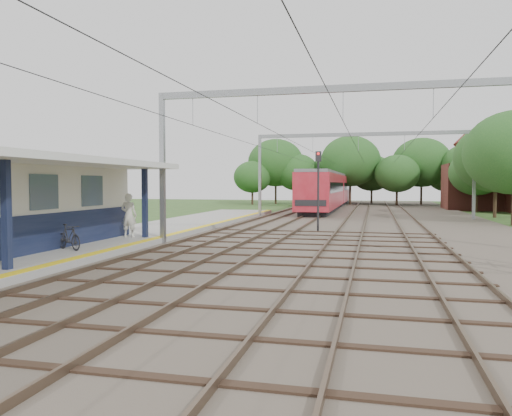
% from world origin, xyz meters
% --- Properties ---
extents(ground, '(160.00, 160.00, 0.00)m').
position_xyz_m(ground, '(0.00, 0.00, 0.00)').
color(ground, '#2D4C1E').
rests_on(ground, ground).
extents(ballast_bed, '(18.00, 90.00, 0.10)m').
position_xyz_m(ballast_bed, '(4.00, 30.00, 0.05)').
color(ballast_bed, '#473D33').
rests_on(ballast_bed, ground).
extents(platform, '(5.00, 52.00, 0.35)m').
position_xyz_m(platform, '(-7.50, 14.00, 0.17)').
color(platform, gray).
rests_on(platform, ground).
extents(yellow_stripe, '(0.45, 52.00, 0.01)m').
position_xyz_m(yellow_stripe, '(-5.25, 14.00, 0.35)').
color(yellow_stripe, yellow).
rests_on(yellow_stripe, platform).
extents(rail_tracks, '(11.80, 88.00, 0.15)m').
position_xyz_m(rail_tracks, '(1.50, 30.00, 0.18)').
color(rail_tracks, brown).
rests_on(rail_tracks, ballast_bed).
extents(catenary_system, '(17.22, 88.00, 7.00)m').
position_xyz_m(catenary_system, '(3.39, 25.28, 5.51)').
color(catenary_system, gray).
rests_on(catenary_system, ground).
extents(tree_band, '(31.72, 30.88, 8.82)m').
position_xyz_m(tree_band, '(3.84, 57.12, 4.92)').
color(tree_band, '#382619').
rests_on(tree_band, ground).
extents(house_far, '(8.00, 6.12, 8.66)m').
position_xyz_m(house_far, '(16.00, 52.00, 3.23)').
color(house_far, brown).
rests_on(house_far, ground).
extents(person, '(0.78, 0.55, 2.05)m').
position_xyz_m(person, '(-6.64, 14.84, 1.38)').
color(person, silver).
rests_on(person, platform).
extents(bicycle, '(1.65, 1.15, 0.97)m').
position_xyz_m(bicycle, '(-6.69, 10.20, 0.84)').
color(bicycle, black).
rests_on(bicycle, platform).
extents(train, '(3.03, 37.66, 3.97)m').
position_xyz_m(train, '(-0.50, 52.55, 2.21)').
color(train, black).
rests_on(train, ballast_bed).
extents(signal_post, '(0.36, 0.31, 4.72)m').
position_xyz_m(signal_post, '(1.35, 22.48, 3.07)').
color(signal_post, black).
rests_on(signal_post, ground).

